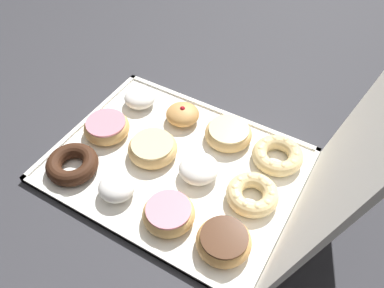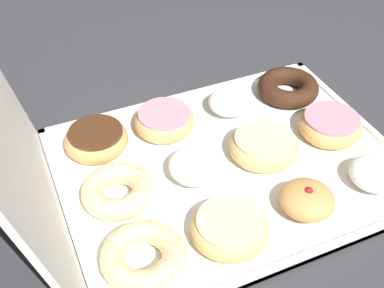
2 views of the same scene
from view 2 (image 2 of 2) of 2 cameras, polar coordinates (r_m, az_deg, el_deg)
name	(u,v)px [view 2 (image 2 of 2)]	position (r m, az deg, el deg)	size (l,w,h in m)	color
ground_plane	(230,168)	(0.86, 4.32, -2.81)	(3.00, 3.00, 0.00)	#333338
donut_box	(230,166)	(0.85, 4.34, -2.55)	(0.44, 0.57, 0.01)	white
powdered_filled_donut_0	(375,173)	(0.86, 20.20, -3.17)	(0.08, 0.08, 0.04)	white
pink_frosted_donut_1	(332,127)	(0.93, 15.76, 1.94)	(0.11, 0.11, 0.04)	tan
chocolate_cake_ring_donut_2	(288,87)	(1.01, 10.95, 6.38)	(0.12, 0.12, 0.04)	#381E11
jelly_filled_donut_3	(307,199)	(0.78, 13.01, -6.20)	(0.09, 0.09, 0.05)	tan
glazed_ring_donut_4	(264,146)	(0.86, 8.22, -0.26)	(0.12, 0.12, 0.04)	#E5B770
powdered_filled_donut_5	(229,102)	(0.95, 4.31, 4.87)	(0.08, 0.08, 0.04)	white
glazed_ring_donut_6	(230,228)	(0.73, 4.37, -9.54)	(0.12, 0.12, 0.04)	#E5B770
powdered_filled_donut_7	(196,165)	(0.81, 0.49, -2.47)	(0.09, 0.09, 0.04)	white
pink_frosted_donut_8	(164,120)	(0.91, -3.17, 2.71)	(0.11, 0.11, 0.04)	tan
cruller_donut_9	(143,256)	(0.71, -5.59, -12.63)	(0.12, 0.12, 0.04)	#EACC8C
cruller_donut_10	(118,190)	(0.79, -8.48, -5.27)	(0.11, 0.11, 0.04)	#EACC8C
chocolate_frosted_donut_11	(96,139)	(0.88, -10.89, 0.55)	(0.11, 0.11, 0.04)	tan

